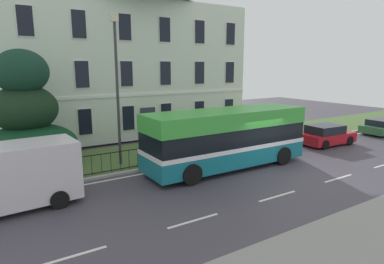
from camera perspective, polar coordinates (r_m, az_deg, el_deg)
name	(u,v)px	position (r m, az deg, el deg)	size (l,w,h in m)	color
ground_plane	(264,170)	(17.04, 12.44, -6.46)	(60.00, 56.00, 0.18)	#443E49
georgian_townhouse	(123,59)	(26.60, -11.89, 12.23)	(17.34, 8.77, 10.96)	silver
iron_verge_railing	(192,149)	(18.15, -0.02, -2.98)	(15.61, 0.04, 0.97)	black
evergreen_tree	(27,122)	(18.18, -26.62, 1.64)	(4.46, 4.46, 5.81)	#423328
single_decker_bus	(227,138)	(16.71, 6.06, -0.98)	(8.68, 2.68, 2.97)	#156D7E
white_panel_van	(11,177)	(13.59, -28.86, -6.81)	(5.15, 2.38, 2.37)	silver
parked_hatchback_01	(326,135)	(23.43, 22.23, -0.50)	(3.80, 2.07, 1.32)	red
street_lamp_post	(117,82)	(16.86, -12.85, 8.43)	(0.36, 0.24, 7.44)	#333338
litter_bin	(234,137)	(20.82, 7.22, -0.94)	(0.50, 0.50, 1.18)	black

